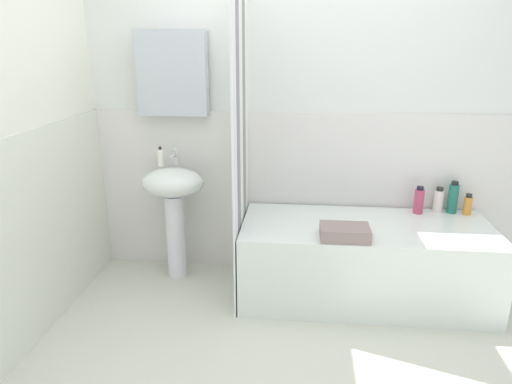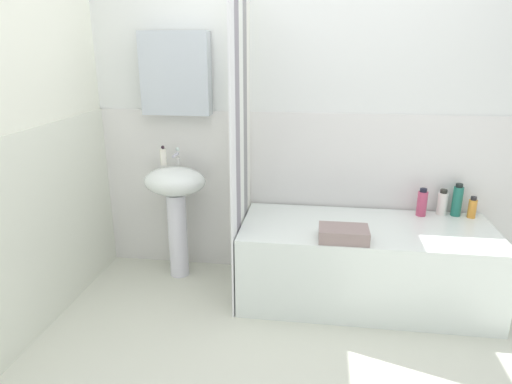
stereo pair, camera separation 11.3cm
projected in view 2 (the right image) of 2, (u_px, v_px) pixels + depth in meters
ground_plane at (297, 384)px, 2.35m from camera, size 4.80×5.60×0.04m
wall_back_tiled at (303, 121)px, 3.19m from camera, size 3.60×0.18×2.40m
wall_left_tiled at (23, 145)px, 2.53m from camera, size 0.07×1.81×2.40m
sink at (176, 198)px, 3.25m from camera, size 0.44×0.34×0.83m
faucet at (177, 156)px, 3.24m from camera, size 0.03×0.12×0.12m
soap_dispenser at (163, 156)px, 3.24m from camera, size 0.05×0.05×0.14m
bathtub at (365, 263)px, 3.03m from camera, size 1.62×0.70×0.53m
shower_curtain at (241, 151)px, 2.91m from camera, size 0.01×0.70×2.00m
lotion_bottle at (472, 208)px, 3.08m from camera, size 0.05×0.05×0.15m
shampoo_bottle at (457, 201)px, 3.10m from camera, size 0.07×0.07×0.23m
body_wash_bottle at (442, 203)px, 3.13m from camera, size 0.07×0.07×0.18m
conditioner_bottle at (422, 203)px, 3.11m from camera, size 0.07×0.07×0.19m
towel_folded at (344, 234)px, 2.73m from camera, size 0.30×0.20×0.08m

